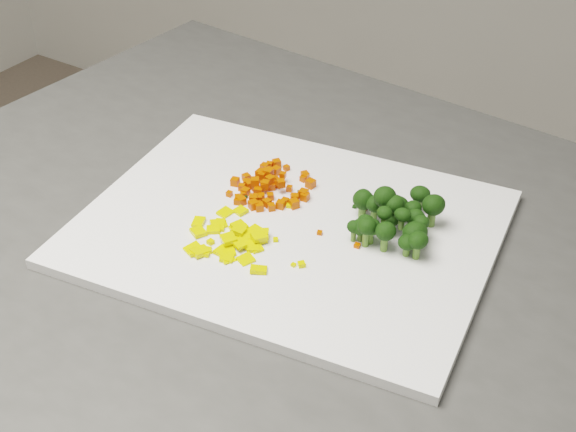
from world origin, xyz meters
The scene contains 137 objects.
cutting_board centered at (0.18, 0.53, 0.91)m, with size 0.43×0.33×0.01m, color white.
carrot_pile centered at (0.12, 0.58, 0.92)m, with size 0.09×0.09×0.03m, color #C93502, non-canonical shape.
pepper_pile centered at (0.15, 0.48, 0.92)m, with size 0.11×0.11×0.02m, color yellow, non-canonical shape.
broccoli_pile centered at (0.27, 0.58, 0.94)m, with size 0.11×0.11×0.05m, color black, non-canonical shape.
carrot_cube_0 centered at (0.13, 0.56, 0.92)m, with size 0.01×0.01×0.01m, color #C93502.
carrot_cube_1 centered at (0.12, 0.56, 0.92)m, with size 0.01×0.01×0.01m, color #C93502.
carrot_cube_2 centered at (0.11, 0.58, 0.92)m, with size 0.01×0.01×0.01m, color #C93502.
carrot_cube_3 centered at (0.12, 0.53, 0.92)m, with size 0.01×0.01×0.01m, color #C93502.
carrot_cube_4 centered at (0.12, 0.58, 0.92)m, with size 0.01×0.01×0.01m, color #C93502.
carrot_cube_5 centered at (0.11, 0.58, 0.92)m, with size 0.01×0.01×0.01m, color #C93502.
carrot_cube_6 centered at (0.13, 0.55, 0.92)m, with size 0.01×0.01×0.01m, color #C93502.
carrot_cube_7 centered at (0.13, 0.58, 0.92)m, with size 0.01×0.01×0.01m, color #C93502.
carrot_cube_8 centered at (0.13, 0.59, 0.92)m, with size 0.01×0.01×0.01m, color #C93502.
carrot_cube_9 centered at (0.11, 0.56, 0.91)m, with size 0.01×0.01×0.01m, color #C93502.
carrot_cube_10 centered at (0.15, 0.61, 0.92)m, with size 0.01×0.01×0.01m, color #C93502.
carrot_cube_11 centered at (0.09, 0.56, 0.92)m, with size 0.01×0.01×0.01m, color #C93502.
carrot_cube_12 centered at (0.11, 0.56, 0.92)m, with size 0.01×0.01×0.01m, color #C93502.
carrot_cube_13 centered at (0.14, 0.56, 0.92)m, with size 0.01×0.01×0.01m, color #C93502.
carrot_cube_14 centered at (0.16, 0.57, 0.92)m, with size 0.01×0.01×0.01m, color #C93502.
carrot_cube_15 centered at (0.12, 0.60, 0.92)m, with size 0.01×0.01×0.01m, color #C93502.
carrot_cube_16 centered at (0.11, 0.58, 0.92)m, with size 0.01×0.01×0.01m, color #C93502.
carrot_cube_17 centered at (0.10, 0.54, 0.91)m, with size 0.01×0.01×0.01m, color #C93502.
carrot_cube_18 centered at (0.13, 0.54, 0.92)m, with size 0.01×0.01×0.01m, color #C93502.
carrot_cube_19 centered at (0.13, 0.55, 0.91)m, with size 0.01×0.01×0.01m, color #C93502.
carrot_cube_20 centered at (0.16, 0.55, 0.92)m, with size 0.01×0.01×0.01m, color #C93502.
carrot_cube_21 centered at (0.11, 0.62, 0.92)m, with size 0.01×0.01×0.01m, color #C93502.
carrot_cube_22 centered at (0.16, 0.60, 0.92)m, with size 0.01×0.01×0.01m, color #C93502.
carrot_cube_23 centered at (0.11, 0.58, 0.92)m, with size 0.01×0.01×0.01m, color #C93502.
carrot_cube_24 centered at (0.12, 0.59, 0.92)m, with size 0.01×0.01×0.01m, color #C93502.
carrot_cube_25 centered at (0.11, 0.58, 0.92)m, with size 0.01×0.01×0.01m, color #C93502.
carrot_cube_26 centered at (0.12, 0.57, 0.91)m, with size 0.01×0.01×0.01m, color #C93502.
carrot_cube_27 centered at (0.16, 0.56, 0.92)m, with size 0.01×0.01×0.01m, color #C93502.
carrot_cube_28 centered at (0.11, 0.59, 0.92)m, with size 0.01×0.01×0.01m, color #C93502.
carrot_cube_29 centered at (0.15, 0.54, 0.92)m, with size 0.01×0.01×0.01m, color #C93502.
carrot_cube_30 centered at (0.14, 0.53, 0.92)m, with size 0.01×0.01×0.01m, color #C93502.
carrot_cube_31 centered at (0.13, 0.58, 0.92)m, with size 0.01×0.01×0.01m, color #C93502.
carrot_cube_32 centered at (0.12, 0.58, 0.92)m, with size 0.01×0.01×0.01m, color #C93502.
carrot_cube_33 centered at (0.13, 0.58, 0.92)m, with size 0.01×0.01×0.01m, color #C93502.
carrot_cube_34 centered at (0.12, 0.62, 0.91)m, with size 0.01×0.01×0.01m, color #C93502.
carrot_cube_35 centered at (0.12, 0.59, 0.92)m, with size 0.01×0.01×0.01m, color #C93502.
carrot_cube_36 centered at (0.16, 0.57, 0.91)m, with size 0.01×0.01×0.01m, color #C93502.
carrot_cube_37 centered at (0.10, 0.57, 0.92)m, with size 0.01×0.01×0.01m, color #C93502.
carrot_cube_38 centered at (0.17, 0.56, 0.92)m, with size 0.01×0.01×0.01m, color #C93502.
carrot_cube_39 centered at (0.17, 0.58, 0.92)m, with size 0.01×0.01×0.01m, color #C93502.
carrot_cube_40 centered at (0.13, 0.58, 0.92)m, with size 0.01×0.01×0.01m, color #C93502.
carrot_cube_41 centered at (0.17, 0.58, 0.92)m, with size 0.01×0.01×0.01m, color #C93502.
carrot_cube_42 centered at (0.11, 0.56, 0.92)m, with size 0.01×0.01×0.01m, color #C93502.
carrot_cube_43 centered at (0.11, 0.53, 0.92)m, with size 0.01×0.01×0.01m, color #C93502.
carrot_cube_44 centered at (0.11, 0.53, 0.91)m, with size 0.01×0.01×0.01m, color #C93502.
carrot_cube_45 centered at (0.10, 0.56, 0.91)m, with size 0.01×0.01×0.01m, color #C93502.
carrot_cube_46 centered at (0.09, 0.57, 0.92)m, with size 0.01×0.01×0.01m, color #C93502.
carrot_cube_47 centered at (0.15, 0.58, 0.91)m, with size 0.01×0.01×0.01m, color #C93502.
carrot_cube_48 centered at (0.11, 0.55, 0.91)m, with size 0.01×0.01×0.01m, color #C93502.
carrot_cube_49 centered at (0.14, 0.55, 0.92)m, with size 0.01×0.01×0.01m, color #C93502.
carrot_cube_50 centered at (0.15, 0.61, 0.91)m, with size 0.01×0.01×0.01m, color #C93502.
carrot_cube_51 centered at (0.15, 0.62, 0.92)m, with size 0.01×0.01×0.01m, color #C93502.
carrot_cube_52 centered at (0.10, 0.61, 0.91)m, with size 0.01×0.01×0.01m, color #C93502.
carrot_cube_53 centered at (0.14, 0.57, 0.92)m, with size 0.01×0.01×0.01m, color #C93502.
carrot_cube_54 centered at (0.12, 0.58, 0.92)m, with size 0.01×0.01×0.01m, color #C93502.
carrot_cube_55 centered at (0.10, 0.60, 0.92)m, with size 0.01×0.01×0.01m, color #C93502.
carrot_cube_56 centered at (0.11, 0.59, 0.92)m, with size 0.01×0.01×0.01m, color #C93502.
carrot_cube_57 centered at (0.13, 0.58, 0.92)m, with size 0.01×0.01×0.01m, color #C93502.
carrot_cube_58 centered at (0.13, 0.54, 0.91)m, with size 0.01×0.01×0.01m, color #C93502.
carrot_cube_59 centered at (0.11, 0.56, 0.92)m, with size 0.01×0.01×0.01m, color #C93502.
carrot_cube_60 centered at (0.13, 0.56, 0.92)m, with size 0.01×0.01×0.01m, color #C93502.
carrot_cube_61 centered at (0.11, 0.55, 0.92)m, with size 0.01×0.01×0.01m, color #C93502.
carrot_cube_62 centered at (0.13, 0.53, 0.92)m, with size 0.01×0.01×0.01m, color #C93502.
pepper_chunk_0 centered at (0.14, 0.49, 0.92)m, with size 0.01×0.01×0.00m, color yellow.
pepper_chunk_1 centered at (0.11, 0.51, 0.91)m, with size 0.02×0.01×0.00m, color yellow.
pepper_chunk_2 centered at (0.16, 0.48, 0.91)m, with size 0.01×0.01×0.00m, color yellow.
pepper_chunk_3 centered at (0.18, 0.45, 0.91)m, with size 0.02×0.01×0.00m, color yellow.
pepper_chunk_4 centered at (0.13, 0.44, 0.91)m, with size 0.02×0.02×0.00m, color yellow.
pepper_chunk_5 centered at (0.16, 0.45, 0.91)m, with size 0.01×0.01×0.00m, color yellow.
pepper_chunk_6 centered at (0.12, 0.44, 0.91)m, with size 0.02×0.01×0.00m, color yellow.
pepper_chunk_7 centered at (0.13, 0.44, 0.91)m, with size 0.02×0.02×0.00m, color yellow.
pepper_chunk_8 centered at (0.17, 0.49, 0.92)m, with size 0.02×0.01×0.00m, color yellow.
pepper_chunk_9 centered at (0.16, 0.47, 0.92)m, with size 0.01×0.01×0.00m, color yellow.
pepper_chunk_10 centered at (0.15, 0.46, 0.91)m, with size 0.02×0.01×0.00m, color yellow.
pepper_chunk_11 centered at (0.15, 0.45, 0.91)m, with size 0.01×0.02×0.00m, color yellow.
pepper_chunk_12 centered at (0.14, 0.49, 0.91)m, with size 0.01×0.01×0.00m, color yellow.
pepper_chunk_13 centered at (0.12, 0.49, 0.91)m, with size 0.01×0.02×0.00m, color yellow.
pepper_chunk_14 centered at (0.15, 0.47, 0.92)m, with size 0.01×0.02×0.00m, color yellow.
pepper_chunk_15 centered at (0.16, 0.50, 0.91)m, with size 0.01×0.02×0.00m, color yellow.
pepper_chunk_16 centered at (0.12, 0.49, 0.91)m, with size 0.02×0.01×0.00m, color yellow.
pepper_chunk_17 centered at (0.17, 0.49, 0.91)m, with size 0.01×0.01×0.00m, color yellow.
pepper_chunk_18 centered at (0.17, 0.48, 0.91)m, with size 0.02×0.01×0.00m, color yellow.
pepper_chunk_19 centered at (0.12, 0.48, 0.91)m, with size 0.01×0.01×0.00m, color yellow.
pepper_chunk_20 centered at (0.15, 0.49, 0.92)m, with size 0.01×0.01×0.00m, color yellow.
pepper_chunk_21 centered at (0.15, 0.48, 0.91)m, with size 0.01×0.01×0.00m, color yellow.
pepper_chunk_22 centered at (0.16, 0.49, 0.91)m, with size 0.02×0.01×0.00m, color yellow.
pepper_chunk_23 centered at (0.20, 0.45, 0.91)m, with size 0.02×0.01×0.00m, color yellow.
pepper_chunk_24 centered at (0.17, 0.49, 0.92)m, with size 0.01×0.02×0.00m, color yellow.
pepper_chunk_25 centered at (0.11, 0.46, 0.91)m, with size 0.02×0.01×0.00m, color yellow.
pepper_chunk_26 centered at (0.12, 0.44, 0.91)m, with size 0.02×0.01×0.00m, color yellow.
pepper_chunk_27 centered at (0.16, 0.48, 0.91)m, with size 0.01×0.01×0.00m, color yellow.
pepper_chunk_28 centered at (0.16, 0.45, 0.91)m, with size 0.01×0.01×0.00m, color yellow.
pepper_chunk_29 centered at (0.12, 0.52, 0.91)m, with size 0.01×0.01×0.00m, color yellow.
pepper_chunk_30 centered at (0.16, 0.48, 0.91)m, with size 0.01×0.01×0.00m, color yellow.
pepper_chunk_31 centered at (0.18, 0.47, 0.91)m, with size 0.01×0.01×0.00m, color yellow.
pepper_chunk_32 centered at (0.10, 0.48, 0.91)m, with size 0.02×0.01×0.00m, color yellow.
broccoli_floret_0 centered at (0.31, 0.56, 0.93)m, with size 0.03×0.03×0.03m, color black, non-canonical shape.
broccoli_floret_1 centered at (0.27, 0.54, 0.93)m, with size 0.03×0.03×0.03m, color black, non-canonical shape.
broccoli_floret_2 centered at (0.31, 0.55, 0.92)m, with size 0.03×0.03×0.02m, color black, non-canonical shape.
broccoli_floret_3 centered at (0.26, 0.55, 0.93)m, with size 0.02×0.02×0.03m, color black, non-canonical shape.
broccoli_floret_4 centered at (0.27, 0.60, 0.92)m, with size 0.03×0.03×0.03m, color black, non-canonical shape.
broccoli_floret_5 centered at (0.26, 0.55, 0.92)m, with size 0.03×0.03×0.02m, color black, non-canonical shape.
broccoli_floret_6 centered at (0.29, 0.63, 0.93)m, with size 0.03×0.03×0.03m, color black, non-canonical shape.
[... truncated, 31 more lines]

